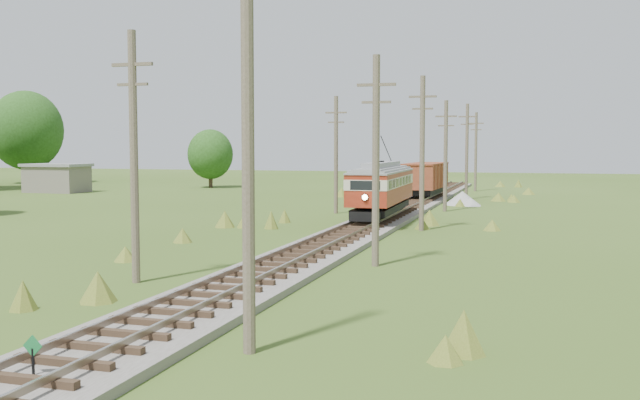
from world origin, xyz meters
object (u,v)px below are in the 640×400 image
(streetcar, at_px, (382,185))
(gondola, at_px, (426,178))
(switch_marker, at_px, (33,356))
(gravel_pile, at_px, (464,199))

(streetcar, distance_m, gondola, 19.35)
(switch_marker, relative_size, gravel_pile, 0.32)
(switch_marker, height_order, streetcar, streetcar)
(switch_marker, xyz_separation_m, streetcar, (0.20, 33.42, 1.78))
(gravel_pile, bearing_deg, switch_marker, -94.67)
(gondola, height_order, gravel_pile, gondola)
(streetcar, xyz_separation_m, gondola, (-0.00, 19.35, -0.29))
(gondola, bearing_deg, gravel_pile, -43.69)
(switch_marker, bearing_deg, gravel_pile, 85.33)
(streetcar, height_order, gravel_pile, streetcar)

